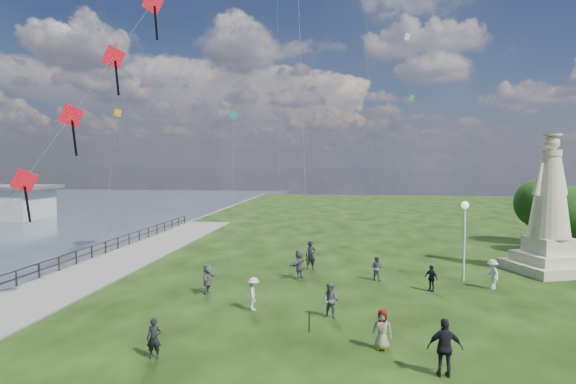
# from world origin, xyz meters

# --- Properties ---
(waterfront) EXTENTS (200.00, 200.00, 1.51)m
(waterfront) POSITION_xyz_m (-15.24, 8.99, -0.06)
(waterfront) COLOR #2F3A47
(waterfront) RESTS_ON ground
(statue) EXTENTS (5.55, 5.55, 8.80)m
(statue) POSITION_xyz_m (14.82, 15.84, 3.32)
(statue) COLOR beige
(statue) RESTS_ON ground
(lamppost) EXTENTS (0.44, 0.44, 4.74)m
(lamppost) POSITION_xyz_m (8.91, 12.80, 3.42)
(lamppost) COLOR silver
(lamppost) RESTS_ON ground
(tree_row) EXTENTS (5.86, 10.86, 5.69)m
(tree_row) POSITION_xyz_m (19.03, 24.09, 3.26)
(tree_row) COLOR #382314
(tree_row) RESTS_ON ground
(person_0) EXTENTS (0.56, 0.40, 1.45)m
(person_0) POSITION_xyz_m (-4.80, -0.33, 0.73)
(person_0) COLOR black
(person_0) RESTS_ON ground
(person_1) EXTENTS (0.90, 0.74, 1.60)m
(person_1) POSITION_xyz_m (1.32, 4.94, 0.80)
(person_1) COLOR #595960
(person_1) RESTS_ON ground
(person_2) EXTENTS (0.73, 1.11, 1.57)m
(person_2) POSITION_xyz_m (-2.36, 5.66, 0.79)
(person_2) COLOR silver
(person_2) RESTS_ON ground
(person_3) EXTENTS (1.14, 0.59, 1.94)m
(person_3) POSITION_xyz_m (5.23, -0.58, 0.97)
(person_3) COLOR black
(person_3) RESTS_ON ground
(person_4) EXTENTS (0.80, 0.56, 1.51)m
(person_4) POSITION_xyz_m (3.35, 1.50, 0.75)
(person_4) COLOR #595960
(person_4) RESTS_ON ground
(person_5) EXTENTS (0.79, 1.54, 1.59)m
(person_5) POSITION_xyz_m (-5.37, 8.25, 0.80)
(person_5) COLOR #595960
(person_5) RESTS_ON ground
(person_6) EXTENTS (0.79, 0.64, 1.89)m
(person_6) POSITION_xyz_m (-0.33, 14.68, 0.94)
(person_6) COLOR black
(person_6) RESTS_ON ground
(person_7) EXTENTS (0.85, 0.73, 1.48)m
(person_7) POSITION_xyz_m (3.79, 12.31, 0.74)
(person_7) COLOR #595960
(person_7) RESTS_ON ground
(person_8) EXTENTS (0.78, 1.16, 1.65)m
(person_8) POSITION_xyz_m (10.05, 11.06, 0.82)
(person_8) COLOR silver
(person_8) RESTS_ON ground
(person_9) EXTENTS (0.88, 0.93, 1.45)m
(person_9) POSITION_xyz_m (6.60, 10.19, 0.73)
(person_9) COLOR black
(person_9) RESTS_ON ground
(person_11) EXTENTS (1.24, 1.80, 1.78)m
(person_11) POSITION_xyz_m (-0.83, 12.09, 0.89)
(person_11) COLOR #595960
(person_11) RESTS_ON ground
(red_kite_train) EXTENTS (9.58, 9.35, 20.34)m
(red_kite_train) POSITION_xyz_m (-7.78, 4.61, 12.62)
(red_kite_train) COLOR black
(red_kite_train) RESTS_ON ground
(small_kites) EXTENTS (27.23, 18.92, 27.02)m
(small_kites) POSITION_xyz_m (1.04, 24.13, 14.31)
(small_kites) COLOR teal
(small_kites) RESTS_ON ground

